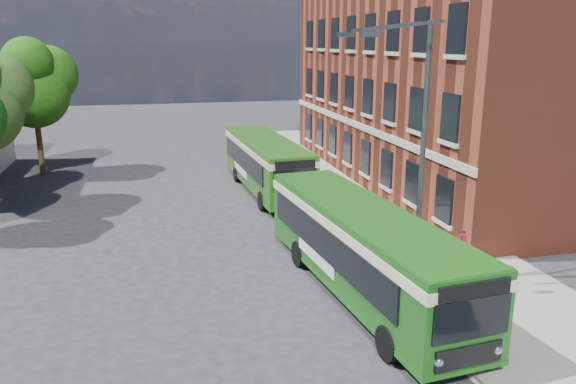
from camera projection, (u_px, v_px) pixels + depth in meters
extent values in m
plane|color=#262629|center=(262.00, 273.00, 20.88)|extent=(120.00, 120.00, 0.00)
cube|color=gray|center=(362.00, 201.00, 29.94)|extent=(6.00, 48.00, 0.15)
cube|color=beige|center=(307.00, 206.00, 29.28)|extent=(0.12, 48.00, 0.01)
cube|color=brown|center=(452.00, 81.00, 33.72)|extent=(12.00, 26.00, 12.00)
cube|color=beige|center=(356.00, 124.00, 32.99)|extent=(0.12, 26.00, 0.35)
cylinder|color=#383B3D|center=(415.00, 277.00, 20.13)|extent=(0.44, 0.44, 0.30)
cylinder|color=#383B3D|center=(422.00, 159.00, 19.00)|extent=(0.18, 0.18, 9.00)
cube|color=#383B3D|center=(403.00, 26.00, 17.03)|extent=(2.58, 0.46, 0.37)
cube|color=#383B3D|center=(387.00, 27.00, 18.16)|extent=(2.58, 0.46, 0.37)
cube|color=#383B3D|center=(370.00, 34.00, 16.37)|extent=(0.55, 0.22, 0.16)
cube|color=#383B3D|center=(346.00, 35.00, 18.40)|extent=(0.55, 0.22, 0.16)
cylinder|color=#383B3D|center=(459.00, 272.00, 17.87)|extent=(0.08, 0.08, 2.50)
cube|color=red|center=(462.00, 239.00, 17.58)|extent=(0.35, 0.04, 0.35)
cube|color=#195615|center=(363.00, 245.00, 18.72)|extent=(3.62, 11.74, 2.45)
cube|color=#195615|center=(361.00, 280.00, 19.06)|extent=(3.67, 11.78, 0.14)
cube|color=black|center=(324.00, 243.00, 18.56)|extent=(1.04, 9.71, 1.10)
cube|color=black|center=(392.00, 234.00, 19.37)|extent=(1.04, 9.71, 1.10)
cube|color=#ECE3C2|center=(364.00, 221.00, 18.51)|extent=(3.69, 11.80, 0.32)
cube|color=#195615|center=(364.00, 211.00, 18.41)|extent=(3.51, 11.63, 0.12)
cube|color=black|center=(472.00, 319.00, 13.38)|extent=(2.15, 0.29, 1.05)
cube|color=black|center=(475.00, 290.00, 13.18)|extent=(2.00, 0.28, 0.38)
cube|color=black|center=(469.00, 356.00, 13.64)|extent=(1.90, 0.27, 0.55)
sphere|color=silver|center=(438.00, 362.00, 13.39)|extent=(0.26, 0.26, 0.26)
sphere|color=silver|center=(497.00, 349.00, 13.92)|extent=(0.26, 0.26, 0.26)
cube|color=black|center=(302.00, 195.00, 23.96)|extent=(2.00, 0.28, 0.90)
cube|color=white|center=(315.00, 256.00, 19.39)|extent=(0.35, 3.19, 0.45)
cylinder|color=black|center=(388.00, 343.00, 15.06)|extent=(0.38, 1.02, 1.00)
cylinder|color=black|center=(462.00, 329.00, 15.80)|extent=(0.38, 1.02, 1.00)
cylinder|color=black|center=(299.00, 254.00, 21.40)|extent=(0.38, 1.02, 1.00)
cylinder|color=black|center=(355.00, 247.00, 22.14)|extent=(0.38, 1.02, 1.00)
cube|color=#265E15|center=(266.00, 161.00, 31.79)|extent=(3.13, 11.01, 2.45)
cube|color=#265E15|center=(266.00, 183.00, 32.13)|extent=(3.17, 11.06, 0.14)
cube|color=black|center=(243.00, 159.00, 31.68)|extent=(0.61, 9.08, 1.10)
cube|color=black|center=(286.00, 156.00, 32.39)|extent=(0.61, 9.08, 1.10)
cube|color=beige|center=(266.00, 146.00, 31.58)|extent=(3.19, 11.08, 0.32)
cube|color=#265E15|center=(266.00, 140.00, 31.48)|extent=(3.03, 10.91, 0.12)
cube|color=black|center=(295.00, 180.00, 26.69)|extent=(2.15, 0.21, 1.05)
cube|color=black|center=(295.00, 165.00, 26.48)|extent=(2.00, 0.20, 0.38)
cube|color=black|center=(295.00, 200.00, 26.94)|extent=(1.90, 0.19, 0.55)
sphere|color=silver|center=(278.00, 201.00, 26.72)|extent=(0.26, 0.26, 0.26)
sphere|color=silver|center=(312.00, 199.00, 27.20)|extent=(0.26, 0.26, 0.26)
cube|color=black|center=(245.00, 141.00, 36.79)|extent=(2.00, 0.20, 0.90)
cube|color=white|center=(240.00, 169.00, 32.52)|extent=(0.23, 3.20, 0.45)
cylinder|color=black|center=(262.00, 201.00, 28.43)|extent=(0.34, 1.01, 1.00)
cylinder|color=black|center=(306.00, 197.00, 29.09)|extent=(0.34, 1.01, 1.00)
cylinder|color=black|center=(237.00, 174.00, 34.24)|extent=(0.34, 1.01, 1.00)
cylinder|color=black|center=(274.00, 171.00, 34.90)|extent=(0.34, 1.01, 1.00)
imported|color=black|center=(415.00, 252.00, 20.45)|extent=(0.64, 0.51, 1.52)
imported|color=black|center=(460.00, 250.00, 20.63)|extent=(0.79, 0.64, 1.52)
cylinder|color=#342412|center=(40.00, 146.00, 35.86)|extent=(0.36, 0.36, 3.68)
sphere|color=#1C4A0E|center=(34.00, 93.00, 34.98)|extent=(4.35, 4.35, 4.35)
sphere|color=#1C4A0E|center=(48.00, 75.00, 35.52)|extent=(3.68, 3.68, 3.68)
sphere|color=#1C4A0E|center=(17.00, 83.00, 34.09)|extent=(3.35, 3.35, 3.35)
sphere|color=#1C4A0E|center=(27.00, 62.00, 33.70)|extent=(3.01, 3.01, 3.01)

